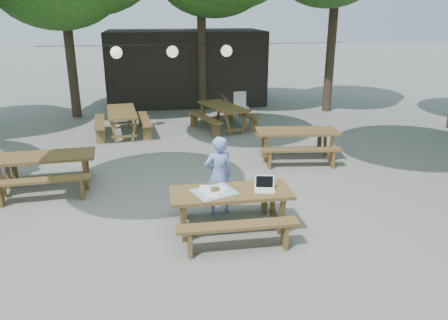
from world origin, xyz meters
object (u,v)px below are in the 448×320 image
(main_picnic_table, at_px, (231,211))
(plastic_chair, at_px, (241,111))
(woman, at_px, (219,175))
(picnic_table_nw, at_px, (46,172))

(main_picnic_table, relative_size, plastic_chair, 2.22)
(woman, bearing_deg, main_picnic_table, 86.65)
(picnic_table_nw, height_order, plastic_chair, plastic_chair)
(main_picnic_table, height_order, woman, woman)
(main_picnic_table, distance_m, woman, 0.85)
(woman, xyz_separation_m, plastic_chair, (1.85, 7.15, -0.48))
(woman, bearing_deg, picnic_table_nw, -36.08)
(woman, height_order, plastic_chair, woman)
(main_picnic_table, distance_m, plastic_chair, 8.12)
(picnic_table_nw, relative_size, woman, 1.40)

